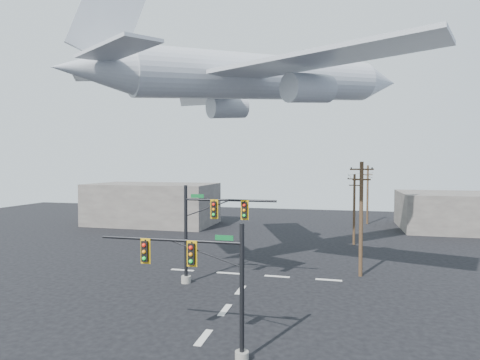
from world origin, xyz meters
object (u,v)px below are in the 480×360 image
(signal_mast_far, at_px, (204,232))
(utility_pole_a, at_px, (361,217))
(airliner, at_px, (266,78))
(signal_mast_near, at_px, (208,284))
(utility_pole_b, at_px, (354,208))
(utility_pole_c, at_px, (368,193))

(signal_mast_far, distance_m, utility_pole_a, 12.41)
(utility_pole_a, relative_size, airliner, 0.34)
(airliner, bearing_deg, signal_mast_near, -135.92)
(signal_mast_near, height_order, utility_pole_b, utility_pole_b)
(signal_mast_far, distance_m, utility_pole_b, 21.05)
(utility_pole_b, distance_m, utility_pole_c, 16.49)
(utility_pole_c, bearing_deg, airliner, -94.35)
(signal_mast_near, distance_m, utility_pole_c, 45.77)
(utility_pole_a, distance_m, airliner, 13.38)
(signal_mast_far, xyz_separation_m, utility_pole_b, (11.25, 17.79, 0.13))
(signal_mast_far, distance_m, airliner, 13.17)
(signal_mast_near, relative_size, utility_pole_c, 0.84)
(utility_pole_a, xyz_separation_m, utility_pole_c, (2.44, 29.03, -0.20))
(utility_pole_c, xyz_separation_m, airliner, (-9.95, -29.81, 11.25))
(signal_mast_near, bearing_deg, utility_pole_a, 64.38)
(airliner, bearing_deg, utility_pole_b, 15.17)
(utility_pole_b, distance_m, airliner, 19.39)
(signal_mast_far, height_order, airliner, airliner)
(signal_mast_far, bearing_deg, signal_mast_near, -70.21)
(airliner, bearing_deg, signal_mast_far, -177.59)
(utility_pole_b, xyz_separation_m, utility_pole_c, (2.49, 16.29, 0.48))
(utility_pole_a, distance_m, utility_pole_c, 29.13)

